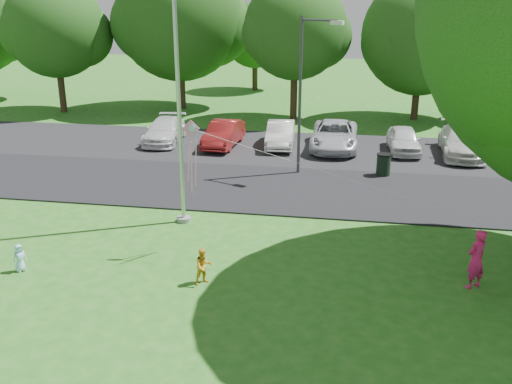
% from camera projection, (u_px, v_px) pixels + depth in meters
% --- Properties ---
extents(ground, '(120.00, 120.00, 0.00)m').
position_uv_depth(ground, '(258.00, 301.00, 14.88)').
color(ground, '#24641A').
rests_on(ground, ground).
extents(park_road, '(60.00, 6.00, 0.06)m').
position_uv_depth(park_road, '(295.00, 190.00, 23.25)').
color(park_road, black).
rests_on(park_road, ground).
extents(parking_strip, '(42.00, 7.00, 0.06)m').
position_uv_depth(parking_strip, '(308.00, 149.00, 29.30)').
color(parking_strip, black).
rests_on(parking_strip, ground).
extents(flagpole, '(0.50, 0.50, 10.00)m').
position_uv_depth(flagpole, '(179.00, 104.00, 18.73)').
color(flagpole, '#B7BABF').
rests_on(flagpole, ground).
extents(street_lamp, '(1.81, 0.85, 6.76)m').
position_uv_depth(street_lamp, '(306.00, 82.00, 23.98)').
color(street_lamp, '#3F3F44').
rests_on(street_lamp, ground).
extents(trash_can, '(0.64, 0.64, 1.02)m').
position_uv_depth(trash_can, '(383.00, 165.00, 24.90)').
color(trash_can, black).
rests_on(trash_can, ground).
extents(tree_row, '(64.35, 11.94, 10.88)m').
position_uv_depth(tree_row, '(348.00, 26.00, 35.30)').
color(tree_row, '#332316').
rests_on(tree_row, ground).
extents(horizon_trees, '(77.46, 7.20, 7.02)m').
position_uv_depth(horizon_trees, '(382.00, 38.00, 44.35)').
color(horizon_trees, '#332316').
rests_on(horizon_trees, ground).
extents(parked_cars, '(17.35, 5.19, 1.41)m').
position_uv_depth(parked_cars, '(322.00, 136.00, 29.07)').
color(parked_cars, silver).
rests_on(parked_cars, ground).
extents(woman, '(0.74, 0.71, 1.70)m').
position_uv_depth(woman, '(476.00, 259.00, 15.30)').
color(woman, '#D91D67').
rests_on(woman, ground).
extents(child_yellow, '(0.64, 0.62, 1.04)m').
position_uv_depth(child_yellow, '(203.00, 266.00, 15.63)').
color(child_yellow, gold).
rests_on(child_yellow, ground).
extents(child_blue, '(0.44, 0.48, 0.83)m').
position_uv_depth(child_blue, '(20.00, 258.00, 16.36)').
color(child_blue, '#A6DFFF').
rests_on(child_blue, ground).
extents(kite, '(8.37, 1.24, 2.31)m').
position_uv_depth(kite, '(202.00, 147.00, 16.61)').
color(kite, pink).
rests_on(kite, ground).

